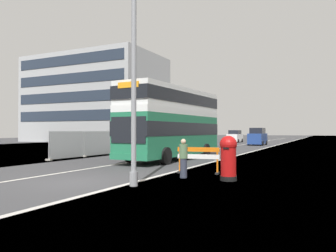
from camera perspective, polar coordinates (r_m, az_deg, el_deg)
The scene contains 13 objects.
ground at distance 13.06m, azimuth -13.41°, elevation -9.54°, with size 140.00×280.00×0.10m.
double_decker_bus at distance 22.40m, azimuth 0.82°, elevation 0.66°, with size 3.10×10.35×4.73m.
lamppost_foreground at distance 11.92m, azimuth -5.86°, elevation 8.80°, with size 0.29×0.70×8.32m.
red_pillar_postbox at distance 13.23m, azimuth 10.26°, elevation -5.05°, with size 0.67×0.67×1.74m.
roadworks_barrier at distance 15.29m, azimuth 5.19°, elevation -5.19°, with size 1.92×0.72×1.18m.
construction_site_fence at distance 28.13m, azimuth -9.67°, elevation -2.86°, with size 0.44×13.80×1.95m.
car_oncoming_near at distance 38.96m, azimuth 5.73°, elevation -2.05°, with size 2.06×4.55×2.35m.
car_receding_mid at distance 46.52m, azimuth 15.04°, elevation -1.83°, with size 2.01×4.49×2.33m.
car_receding_far at distance 56.99m, azimuth 11.36°, elevation -1.78°, with size 1.98×4.13×2.03m.
bare_tree_far_verge_near at distance 60.25m, azimuth 0.79°, elevation -0.55°, with size 2.73×2.43×4.07m.
bare_tree_far_verge_mid at distance 63.10m, azimuth 6.02°, elevation -0.32°, with size 2.23×2.62×5.30m.
pedestrian_at_kerb at distance 13.79m, azimuth 2.66°, elevation -5.54°, with size 0.34×0.34×1.60m.
backdrop_office_block at distance 62.55m, azimuth -12.20°, elevation 4.38°, with size 23.27×14.43×15.17m.
Camera 1 is at (8.77, -9.79, 1.94)m, focal length 35.71 mm.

